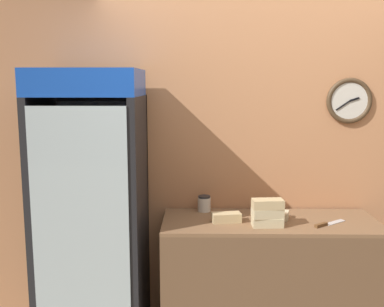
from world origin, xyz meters
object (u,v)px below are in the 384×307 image
object	(u,v)px
chefs_knife	(326,224)
beverage_cooler	(93,197)
sandwich_stack_bottom	(267,222)
sandwich_stack_middle	(268,213)
sandwich_flat_left	(275,215)
sandwich_stack_top	(268,204)
condiment_jar	(204,204)
sandwich_flat_right	(226,218)

from	to	relation	value
chefs_knife	beverage_cooler	bearing A→B (deg)	175.79
beverage_cooler	sandwich_stack_bottom	world-z (taller)	beverage_cooler
sandwich_stack_middle	sandwich_flat_left	world-z (taller)	sandwich_stack_middle
sandwich_stack_bottom	chefs_knife	xyz separation A→B (m)	(0.41, 0.03, -0.02)
beverage_cooler	sandwich_flat_left	xyz separation A→B (m)	(1.30, 0.03, -0.14)
sandwich_stack_middle	sandwich_stack_top	size ratio (longest dim) A/B	1.01
sandwich_stack_top	condiment_jar	world-z (taller)	sandwich_stack_top
sandwich_stack_top	sandwich_flat_right	xyz separation A→B (m)	(-0.27, 0.09, -0.12)
sandwich_flat_left	chefs_knife	bearing A→B (deg)	-24.82
sandwich_stack_bottom	sandwich_stack_middle	size ratio (longest dim) A/B	0.98
sandwich_stack_top	chefs_knife	bearing A→B (deg)	3.88
sandwich_stack_middle	condiment_jar	xyz separation A→B (m)	(-0.43, 0.36, -0.04)
sandwich_stack_middle	sandwich_flat_left	size ratio (longest dim) A/B	1.01
sandwich_flat_left	sandwich_stack_middle	bearing A→B (deg)	-114.41
sandwich_stack_middle	condiment_jar	world-z (taller)	sandwich_stack_middle
beverage_cooler	sandwich_flat_left	world-z (taller)	beverage_cooler
chefs_knife	condiment_jar	bearing A→B (deg)	158.31
sandwich_stack_top	sandwich_flat_left	size ratio (longest dim) A/B	1.00
beverage_cooler	sandwich_flat_left	distance (m)	1.31
beverage_cooler	sandwich_stack_top	distance (m)	1.23
sandwich_stack_top	sandwich_flat_left	world-z (taller)	sandwich_stack_top
sandwich_stack_middle	chefs_knife	bearing A→B (deg)	3.88
sandwich_stack_middle	sandwich_flat_right	size ratio (longest dim) A/B	1.02
sandwich_stack_middle	sandwich_flat_right	xyz separation A→B (m)	(-0.27, 0.09, -0.06)
sandwich_stack_top	chefs_knife	world-z (taller)	sandwich_stack_top
sandwich_flat_right	sandwich_stack_middle	bearing A→B (deg)	-17.95
beverage_cooler	sandwich_flat_right	distance (m)	0.96
sandwich_flat_left	sandwich_flat_right	distance (m)	0.37
beverage_cooler	sandwich_stack_middle	world-z (taller)	beverage_cooler
sandwich_stack_middle	chefs_knife	distance (m)	0.42
sandwich_stack_middle	sandwich_flat_left	xyz separation A→B (m)	(0.08, 0.18, -0.07)
beverage_cooler	sandwich_stack_bottom	size ratio (longest dim) A/B	9.26
sandwich_flat_left	condiment_jar	world-z (taller)	condiment_jar
sandwich_flat_right	condiment_jar	bearing A→B (deg)	119.37
beverage_cooler	sandwich_flat_left	size ratio (longest dim) A/B	9.13
sandwich_stack_bottom	sandwich_flat_left	world-z (taller)	sandwich_stack_bottom
sandwich_stack_top	condiment_jar	bearing A→B (deg)	139.88
sandwich_stack_bottom	sandwich_flat_left	size ratio (longest dim) A/B	0.99
beverage_cooler	chefs_knife	world-z (taller)	beverage_cooler
sandwich_stack_middle	sandwich_stack_top	bearing A→B (deg)	180.00
sandwich_stack_bottom	chefs_knife	bearing A→B (deg)	3.88
condiment_jar	sandwich_stack_bottom	bearing A→B (deg)	-40.12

